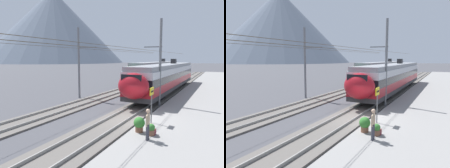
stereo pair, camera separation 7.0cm
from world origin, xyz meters
The scene contains 14 objects.
ground_plane centered at (0.00, 0.00, 0.00)m, with size 400.00×400.00×0.00m, color #424247.
platform_slab centered at (0.00, -4.52, 0.16)m, with size 120.00×7.08×0.31m, color gray.
track_near centered at (0.00, 0.92, 0.07)m, with size 120.00×3.00×0.28m.
track_far centered at (0.00, 6.72, 0.07)m, with size 120.00×3.00×0.28m.
train_near_platform centered at (14.38, 0.92, 2.22)m, with size 25.57×3.04×4.27m.
train_far_track centered at (30.80, 6.72, 2.23)m, with size 29.27×2.99×4.27m.
catenary_mast_mid centered at (5.41, -0.43, 4.24)m, with size 42.68×1.74×8.24m.
catenary_mast_far_side centered at (5.54, 8.80, 4.21)m, with size 42.68×2.54×8.10m.
platform_sign centered at (-0.76, -1.66, 2.06)m, with size 0.70×0.08×2.39m.
passenger_walking centered at (-3.74, -2.38, 1.26)m, with size 0.53×0.22×1.69m.
handbag_beside_passenger centered at (-2.82, -2.46, 0.47)m, with size 0.32×0.18×0.44m.
potted_plant_platform_edge centered at (-2.99, -2.34, 0.68)m, with size 0.44×0.44×0.68m.
potted_plant_by_shelter centered at (-2.79, -1.56, 0.82)m, with size 0.67×0.67×0.89m.
mountain_right_ridge centered at (165.35, 161.80, 39.18)m, with size 153.37×153.37×78.36m, color #515B6B.
Camera 2 is at (-14.02, -5.75, 4.62)m, focal length 33.52 mm.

